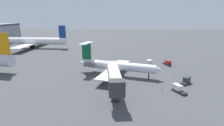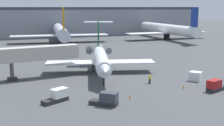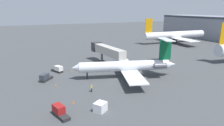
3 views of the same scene
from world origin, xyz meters
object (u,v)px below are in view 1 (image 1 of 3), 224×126
(baggage_tug_trailing, at_px, (186,81))
(traffic_cone_far, at_px, (162,89))
(baggage_tug_spare, at_px, (168,63))
(baggage_tug_lead, at_px, (178,89))
(regional_jet, at_px, (115,65))
(cargo_container_uld, at_px, (149,62))
(jet_bridge, at_px, (114,77))
(traffic_cone_mid, at_px, (175,77))
(parked_airliner_centre, at_px, (32,41))
(ground_crew_marshaller, at_px, (149,69))
(traffic_cone_near, at_px, (161,67))

(baggage_tug_trailing, bearing_deg, traffic_cone_far, 121.58)
(baggage_tug_trailing, height_order, baggage_tug_spare, same)
(baggage_tug_lead, bearing_deg, regional_jet, 52.69)
(cargo_container_uld, relative_size, traffic_cone_far, 5.01)
(jet_bridge, xyz_separation_m, traffic_cone_far, (3.71, -12.40, -4.41))
(jet_bridge, distance_m, baggage_tug_spare, 34.31)
(traffic_cone_mid, xyz_separation_m, parked_airliner_centre, (49.46, 69.03, 4.01))
(jet_bridge, bearing_deg, baggage_tug_lead, -81.09)
(baggage_tug_trailing, xyz_separation_m, cargo_container_uld, (20.37, 7.11, 0.01))
(regional_jet, height_order, ground_crew_marshaller, regional_jet)
(baggage_tug_lead, relative_size, cargo_container_uld, 1.53)
(ground_crew_marshaller, xyz_separation_m, traffic_cone_far, (-16.31, -0.62, -0.58))
(parked_airliner_centre, bearing_deg, regional_jet, -133.33)
(baggage_tug_spare, relative_size, traffic_cone_far, 7.70)
(jet_bridge, distance_m, baggage_tug_trailing, 22.31)
(traffic_cone_mid, xyz_separation_m, traffic_cone_far, (-9.27, 6.08, 0.00))
(baggage_tug_spare, height_order, traffic_cone_near, baggage_tug_spare)
(jet_bridge, relative_size, baggage_tug_trailing, 4.62)
(jet_bridge, height_order, baggage_tug_spare, jet_bridge)
(baggage_tug_trailing, bearing_deg, parked_airliner_centre, 52.72)
(baggage_tug_trailing, height_order, traffic_cone_near, baggage_tug_trailing)
(ground_crew_marshaller, bearing_deg, jet_bridge, 149.54)
(ground_crew_marshaller, relative_size, baggage_tug_lead, 0.40)
(regional_jet, bearing_deg, parked_airliner_centre, 46.67)
(baggage_tug_trailing, distance_m, traffic_cone_near, 15.60)
(regional_jet, xyz_separation_m, baggage_tug_spare, (12.68, -20.20, -2.46))
(traffic_cone_near, bearing_deg, baggage_tug_trailing, -167.44)
(baggage_tug_lead, distance_m, parked_airliner_centre, 89.67)
(cargo_container_uld, xyz_separation_m, traffic_cone_near, (-5.15, -3.72, -0.57))
(baggage_tug_lead, xyz_separation_m, traffic_cone_near, (21.23, -0.78, -0.56))
(jet_bridge, xyz_separation_m, cargo_container_uld, (28.90, -13.14, -3.84))
(baggage_tug_spare, bearing_deg, traffic_cone_far, 162.25)
(regional_jet, bearing_deg, traffic_cone_near, -62.50)
(baggage_tug_lead, xyz_separation_m, traffic_cone_far, (1.18, 3.68, -0.56))
(cargo_container_uld, xyz_separation_m, traffic_cone_mid, (-15.93, -5.34, -0.57))
(regional_jet, relative_size, jet_bridge, 1.51)
(ground_crew_marshaller, relative_size, cargo_container_uld, 0.61)
(traffic_cone_far, bearing_deg, jet_bridge, 106.65)
(regional_jet, relative_size, traffic_cone_far, 49.82)
(baggage_tug_spare, bearing_deg, traffic_cone_mid, 173.90)
(baggage_tug_lead, bearing_deg, baggage_tug_trailing, -34.73)
(ground_crew_marshaller, xyz_separation_m, baggage_tug_spare, (7.56, -8.26, -0.02))
(ground_crew_marshaller, distance_m, baggage_tug_lead, 18.02)
(baggage_tug_spare, height_order, cargo_container_uld, baggage_tug_spare)
(baggage_tug_spare, bearing_deg, ground_crew_marshaller, 132.45)
(baggage_tug_spare, bearing_deg, regional_jet, 122.13)
(cargo_container_uld, bearing_deg, baggage_tug_trailing, -160.76)
(jet_bridge, relative_size, traffic_cone_near, 33.03)
(cargo_container_uld, distance_m, traffic_cone_far, 25.21)
(jet_bridge, distance_m, ground_crew_marshaller, 23.54)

